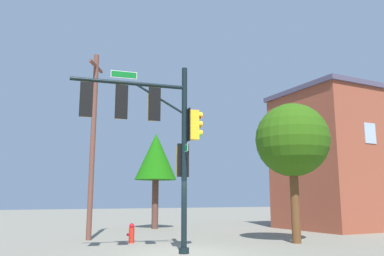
{
  "coord_description": "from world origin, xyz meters",
  "views": [
    {
      "loc": [
        6.12,
        12.86,
        1.9
      ],
      "look_at": [
        -0.11,
        0.41,
        4.39
      ],
      "focal_mm": 36.81,
      "sensor_mm": 36.0,
      "label": 1
    }
  ],
  "objects": [
    {
      "name": "ground_plane",
      "position": [
        0.0,
        0.0,
        0.0
      ],
      "size": [
        120.0,
        120.0,
        0.0
      ],
      "primitive_type": "plane",
      "color": "gray"
    },
    {
      "name": "brick_building",
      "position": [
        -14.43,
        -5.56,
        4.39
      ],
      "size": [
        8.36,
        6.31,
        8.75
      ],
      "color": "brown",
      "rests_on": "ground_plane"
    },
    {
      "name": "tree_near",
      "position": [
        -5.7,
        -0.72,
        4.44
      ],
      "size": [
        3.28,
        3.28,
        6.12
      ],
      "color": "brown",
      "rests_on": "ground_plane"
    },
    {
      "name": "fire_hydrant",
      "position": [
        0.63,
        -3.95,
        0.41
      ],
      "size": [
        0.33,
        0.24,
        0.83
      ],
      "color": "red",
      "rests_on": "ground_plane"
    },
    {
      "name": "tree_mid",
      "position": [
        -3.19,
        -11.0,
        4.51
      ],
      "size": [
        2.72,
        2.72,
        6.09
      ],
      "color": "brown",
      "rests_on": "ground_plane"
    },
    {
      "name": "signal_pole_assembly",
      "position": [
        1.06,
        -0.25,
        4.45
      ],
      "size": [
        4.76,
        1.39,
        6.74
      ],
      "color": "black",
      "rests_on": "ground_plane"
    },
    {
      "name": "utility_pole",
      "position": [
        2.02,
        -5.97,
        4.65
      ],
      "size": [
        1.03,
        1.61,
        8.94
      ],
      "color": "brown",
      "rests_on": "ground_plane"
    }
  ]
}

